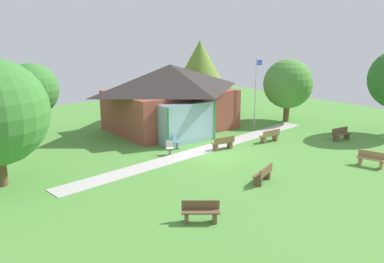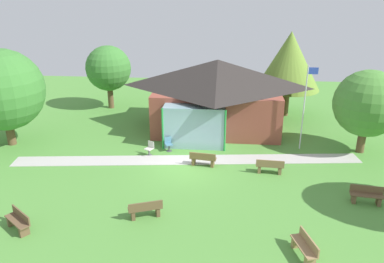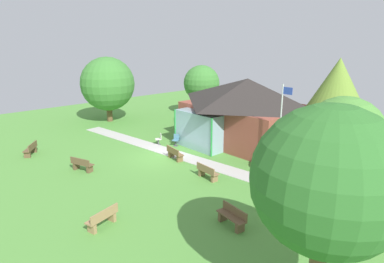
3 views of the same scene
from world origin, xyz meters
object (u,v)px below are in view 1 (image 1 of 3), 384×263
(bench_lawn_far_right, at_px, (341,134))
(patio_chair_west, at_px, (170,148))
(bench_front_right, at_px, (371,159))
(tree_behind_pavilion_left, at_px, (32,90))
(flagpole, at_px, (256,90))
(bench_front_center, at_px, (263,175))
(pavilion, at_px, (171,96))
(bench_front_left, at_px, (201,212))
(tree_behind_pavilion_right, at_px, (200,65))
(tree_east_hedge, at_px, (288,84))
(bench_rear_near_path, at_px, (223,143))
(patio_chair_porch_left, at_px, (176,142))
(bench_mid_right, at_px, (270,136))

(bench_lawn_far_right, xyz_separation_m, patio_chair_west, (-11.19, 4.43, 0.01))
(bench_front_right, distance_m, patio_chair_west, 11.45)
(tree_behind_pavilion_left, bearing_deg, flagpole, -27.30)
(bench_front_center, bearing_deg, bench_front_right, -37.57)
(pavilion, relative_size, bench_front_right, 6.10)
(pavilion, height_order, patio_chair_west, pavilion)
(bench_front_left, xyz_separation_m, tree_behind_pavilion_left, (-1.12, 17.15, 2.93))
(bench_front_left, xyz_separation_m, patio_chair_west, (3.99, 7.93, 0.01))
(bench_front_right, distance_m, tree_behind_pavilion_right, 17.60)
(tree_behind_pavilion_left, bearing_deg, bench_front_right, -54.43)
(tree_east_hedge, bearing_deg, bench_front_left, -150.24)
(tree_behind_pavilion_right, bearing_deg, tree_behind_pavilion_left, 177.23)
(bench_rear_near_path, height_order, tree_east_hedge, tree_east_hedge)
(flagpole, xyz_separation_m, tree_behind_pavilion_right, (-0.07, 6.71, 1.37))
(tree_east_hedge, bearing_deg, pavilion, 158.25)
(bench_front_left, bearing_deg, tree_behind_pavilion_left, -49.02)
(patio_chair_porch_left, bearing_deg, bench_front_center, 62.89)
(bench_front_center, bearing_deg, flagpole, 25.42)
(pavilion, height_order, tree_behind_pavilion_right, tree_behind_pavilion_right)
(pavilion, relative_size, patio_chair_porch_left, 11.10)
(bench_lawn_far_right, xyz_separation_m, tree_behind_pavilion_right, (-2.03, 12.96, 3.91))
(tree_east_hedge, bearing_deg, bench_front_right, -116.98)
(pavilion, relative_size, tree_behind_pavilion_left, 1.84)
(pavilion, xyz_separation_m, tree_east_hedge, (9.03, -3.60, 0.55))
(bench_front_center, bearing_deg, tree_behind_pavilion_left, 91.06)
(bench_mid_right, bearing_deg, flagpole, 61.57)
(bench_front_left, xyz_separation_m, tree_east_hedge, (16.81, 9.61, 2.69))
(bench_front_right, distance_m, tree_east_hedge, 11.81)
(bench_front_center, relative_size, tree_behind_pavilion_left, 0.30)
(bench_rear_near_path, relative_size, tree_east_hedge, 0.30)
(tree_east_hedge, bearing_deg, patio_chair_west, -172.53)
(pavilion, xyz_separation_m, tree_behind_pavilion_left, (-8.90, 3.93, 0.79))
(bench_lawn_far_right, bearing_deg, bench_front_right, 56.51)
(flagpole, bearing_deg, bench_rear_near_path, -153.39)
(patio_chair_west, xyz_separation_m, tree_behind_pavilion_left, (-5.11, 9.22, 2.91))
(bench_rear_near_path, bearing_deg, patio_chair_west, 168.46)
(bench_front_center, height_order, bench_front_right, same)
(pavilion, bearing_deg, bench_mid_right, -65.71)
(bench_rear_near_path, distance_m, bench_mid_right, 3.73)
(pavilion, relative_size, bench_lawn_far_right, 6.18)
(tree_east_hedge, height_order, tree_behind_pavilion_right, tree_behind_pavilion_right)
(bench_lawn_far_right, height_order, tree_behind_pavilion_left, tree_behind_pavilion_left)
(patio_chair_porch_left, relative_size, tree_behind_pavilion_left, 0.17)
(bench_front_left, relative_size, tree_east_hedge, 0.29)
(bench_front_center, relative_size, bench_mid_right, 1.02)
(patio_chair_porch_left, bearing_deg, bench_front_left, 32.41)
(bench_mid_right, bearing_deg, bench_lawn_far_right, -28.45)
(bench_front_left, distance_m, tree_behind_pavilion_left, 17.43)
(patio_chair_west, relative_size, tree_behind_pavilion_left, 0.17)
(bench_lawn_far_right, xyz_separation_m, tree_behind_pavilion_left, (-16.30, 13.65, 2.93))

